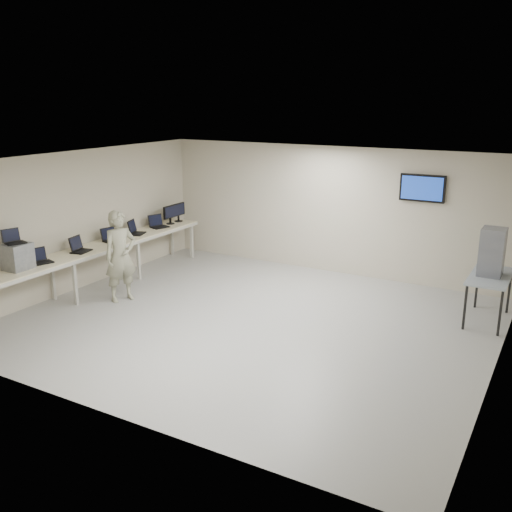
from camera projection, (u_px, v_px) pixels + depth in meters
The scene contains 14 objects.
room at pixel (254, 243), 9.68m from camera, with size 8.01×7.01×2.81m.
workbench at pixel (97, 250), 11.51m from camera, with size 0.76×6.00×0.90m.
equipment_box at pixel (17, 256), 9.94m from camera, with size 0.39×0.44×0.46m, color gray.
laptop_on_box at pixel (13, 240), 9.88m from camera, with size 0.36×0.38×0.25m.
laptop_0 at pixel (40, 259), 10.36m from camera, with size 0.38×0.41×0.27m.
laptop_1 at pixel (79, 248), 11.11m from camera, with size 0.38×0.43×0.30m.
laptop_2 at pixel (111, 238), 11.91m from camera, with size 0.36×0.41×0.28m.
laptop_3 at pixel (135, 230), 12.53m from camera, with size 0.43×0.46×0.30m.
laptop_4 at pixel (158, 224), 13.17m from camera, with size 0.42×0.44×0.29m.
monitor_near at pixel (170, 213), 13.46m from camera, with size 0.20×0.45×0.44m.
monitor_far at pixel (178, 211), 13.73m from camera, with size 0.20×0.45×0.44m.
soldier at pixel (121, 256), 10.87m from camera, with size 0.64×0.42×1.76m, color gray.
side_table at pixel (490, 279), 9.87m from camera, with size 0.65×1.40×0.84m.
storage_bins at pixel (492, 252), 9.75m from camera, with size 0.39×0.44×0.83m.
Camera 1 is at (4.69, -8.09, 3.82)m, focal length 40.00 mm.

